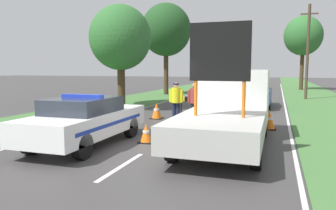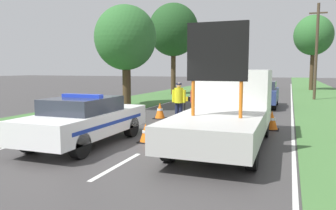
{
  "view_description": "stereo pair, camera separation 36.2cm",
  "coord_description": "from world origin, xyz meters",
  "views": [
    {
      "loc": [
        3.35,
        -8.39,
        2.25
      ],
      "look_at": [
        0.08,
        1.44,
        1.1
      ],
      "focal_mm": 35.0,
      "sensor_mm": 36.0,
      "label": 1
    },
    {
      "loc": [
        3.69,
        -8.27,
        2.25
      ],
      "look_at": [
        0.08,
        1.44,
        1.1
      ],
      "focal_mm": 35.0,
      "sensor_mm": 36.0,
      "label": 2
    }
  ],
  "objects": [
    {
      "name": "queued_car_sedan_silver",
      "position": [
        -1.97,
        18.77,
        0.74
      ],
      "size": [
        1.87,
        4.66,
        1.39
      ],
      "rotation": [
        0.0,
        0.0,
        3.14
      ],
      "color": "#B2B2B7",
      "rests_on": "ground"
    },
    {
      "name": "police_car",
      "position": [
        -1.98,
        -0.1,
        0.74
      ],
      "size": [
        1.83,
        4.68,
        1.51
      ],
      "rotation": [
        0.0,
        0.0,
        0.05
      ],
      "color": "white",
      "rests_on": "ground"
    },
    {
      "name": "roadside_tree_near_right",
      "position": [
        -4.69,
        7.66,
        3.88
      ],
      "size": [
        3.3,
        3.3,
        5.64
      ],
      "color": "#42301E",
      "rests_on": "ground"
    },
    {
      "name": "roadside_tree_near_left",
      "position": [
        -5.61,
        9.63,
        4.17
      ],
      "size": [
        3.51,
        3.51,
        6.04
      ],
      "color": "#42301E",
      "rests_on": "ground"
    },
    {
      "name": "lane_markings",
      "position": [
        0.0,
        14.82,
        0.0
      ],
      "size": [
        7.83,
        56.78,
        0.01
      ],
      "color": "silver",
      "rests_on": "ground"
    },
    {
      "name": "utility_pole",
      "position": [
        5.39,
        17.59,
        3.54
      ],
      "size": [
        1.2,
        0.2,
        6.85
      ],
      "color": "#473828",
      "rests_on": "ground"
    },
    {
      "name": "traffic_cone_near_police",
      "position": [
        -1.77,
        5.36,
        0.36
      ],
      "size": [
        0.53,
        0.53,
        0.73
      ],
      "color": "black",
      "rests_on": "ground"
    },
    {
      "name": "work_truck",
      "position": [
        1.98,
        1.67,
        1.1
      ],
      "size": [
        2.22,
        6.08,
        3.39
      ],
      "rotation": [
        0.0,
        0.0,
        3.18
      ],
      "color": "white",
      "rests_on": "ground"
    },
    {
      "name": "roadside_tree_mid_right",
      "position": [
        5.78,
        29.08,
        5.65
      ],
      "size": [
        3.91,
        3.91,
        7.74
      ],
      "color": "#42301E",
      "rests_on": "ground"
    },
    {
      "name": "grass_verge_left",
      "position": [
        -6.23,
        20.0,
        0.01
      ],
      "size": [
        4.54,
        120.0,
        0.03
      ],
      "color": "#427038",
      "rests_on": "ground"
    },
    {
      "name": "roadside_tree_mid_left",
      "position": [
        -5.79,
        18.51,
        5.52
      ],
      "size": [
        4.25,
        4.25,
        7.78
      ],
      "color": "#42301E",
      "rests_on": "ground"
    },
    {
      "name": "police_officer",
      "position": [
        -0.64,
        4.66,
        0.99
      ],
      "size": [
        0.6,
        0.38,
        1.67
      ],
      "rotation": [
        0.0,
        0.0,
        2.9
      ],
      "color": "#191E38",
      "rests_on": "ground"
    },
    {
      "name": "ground_plane",
      "position": [
        0.0,
        0.0,
        0.0
      ],
      "size": [
        160.0,
        160.0,
        0.0
      ],
      "primitive_type": "plane",
      "color": "#3D3A3A"
    },
    {
      "name": "traffic_cone_centre_front",
      "position": [
        -0.39,
        0.73,
        0.29
      ],
      "size": [
        0.43,
        0.43,
        0.59
      ],
      "color": "black",
      "rests_on": "ground"
    },
    {
      "name": "traffic_cone_near_truck",
      "position": [
        3.12,
        4.26,
        0.35
      ],
      "size": [
        0.52,
        0.52,
        0.71
      ],
      "color": "black",
      "rests_on": "ground"
    },
    {
      "name": "road_barrier",
      "position": [
        0.29,
        5.69,
        0.81
      ],
      "size": [
        2.49,
        0.08,
        1.0
      ],
      "rotation": [
        0.0,
        0.0,
        0.06
      ],
      "color": "black",
      "rests_on": "ground"
    },
    {
      "name": "grass_verge_right",
      "position": [
        6.23,
        20.0,
        0.01
      ],
      "size": [
        4.54,
        120.0,
        0.03
      ],
      "color": "#427038",
      "rests_on": "ground"
    },
    {
      "name": "pedestrian_civilian",
      "position": [
        0.13,
        4.79,
        0.97
      ],
      "size": [
        0.6,
        0.38,
        1.66
      ],
      "rotation": [
        0.0,
        0.0,
        0.15
      ],
      "color": "#232326",
      "rests_on": "ground"
    },
    {
      "name": "queued_car_hatch_blue",
      "position": [
        2.17,
        11.58,
        0.8
      ],
      "size": [
        1.77,
        4.24,
        1.53
      ],
      "rotation": [
        0.0,
        0.0,
        3.14
      ],
      "color": "navy",
      "rests_on": "ground"
    }
  ]
}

